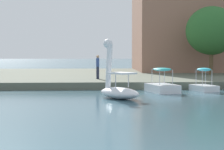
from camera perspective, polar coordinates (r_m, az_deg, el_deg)
name	(u,v)px	position (r m, az deg, el deg)	size (l,w,h in m)	color
shore_bank_far	(95,76)	(35.37, -2.53, -0.09)	(113.75, 24.20, 0.47)	#5B6051
swan_boat	(118,87)	(18.69, 0.89, -1.82)	(2.45, 2.72, 2.96)	white
pedal_boat_teal	(162,85)	(22.09, 7.54, -1.51)	(1.80, 2.58, 1.43)	white
pedal_boat_cyan	(204,85)	(23.23, 13.65, -1.44)	(1.46, 1.97, 1.39)	white
tree_sapling_by_fence	(212,31)	(33.87, 14.77, 6.47)	(4.70, 4.06, 5.88)	brown
person_on_path	(98,66)	(26.72, -2.17, 1.33)	(0.22, 0.22, 1.69)	#23283D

